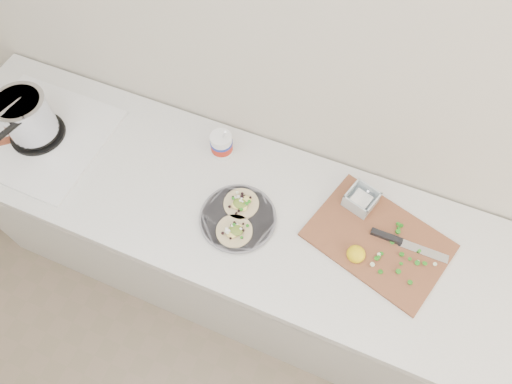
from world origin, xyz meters
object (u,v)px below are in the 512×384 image
at_px(tub, 222,143).
at_px(cutboard, 379,235).
at_px(stove, 31,123).
at_px(taco_plate, 238,217).
at_px(bacon_plate, 8,142).

distance_m(tub, cutboard, 0.68).
xyz_separation_m(stove, cutboard, (1.39, 0.10, -0.07)).
height_order(stove, cutboard, stove).
bearing_deg(tub, cutboard, -10.30).
height_order(stove, taco_plate, stove).
relative_size(stove, tub, 2.72).
distance_m(stove, cutboard, 1.40).
bearing_deg(taco_plate, stove, 177.97).
bearing_deg(bacon_plate, stove, 38.32).
bearing_deg(bacon_plate, tub, 19.72).
xyz_separation_m(taco_plate, tub, (-0.18, 0.25, 0.05)).
xyz_separation_m(stove, bacon_plate, (-0.10, -0.08, -0.08)).
distance_m(taco_plate, bacon_plate, 1.00).
distance_m(stove, taco_plate, 0.90).
xyz_separation_m(stove, taco_plate, (0.90, -0.03, -0.07)).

